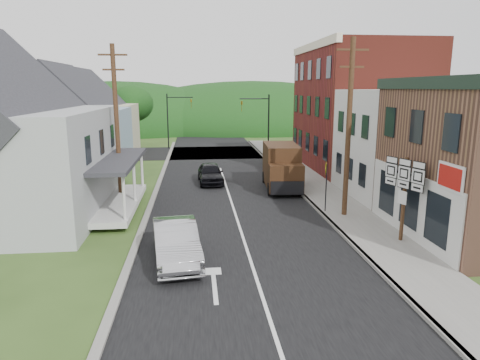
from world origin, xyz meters
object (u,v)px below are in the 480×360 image
object	(u,v)px
silver_sedan	(176,242)
delivery_van	(282,167)
route_sign_cluster	(404,187)
warning_sign	(326,179)
dark_sedan	(210,173)

from	to	relation	value
silver_sedan	delivery_van	bearing A→B (deg)	53.46
route_sign_cluster	warning_sign	bearing A→B (deg)	92.12
silver_sedan	delivery_van	world-z (taller)	delivery_van
delivery_van	warning_sign	bearing A→B (deg)	-74.81
dark_sedan	route_sign_cluster	size ratio (longest dim) A/B	1.14
silver_sedan	dark_sedan	size ratio (longest dim) A/B	1.13
silver_sedan	dark_sedan	xyz separation A→B (m)	(1.84, 13.79, -0.06)
route_sign_cluster	dark_sedan	bearing A→B (deg)	101.13
warning_sign	route_sign_cluster	bearing A→B (deg)	-46.19
silver_sedan	warning_sign	size ratio (longest dim) A/B	1.72
delivery_van	route_sign_cluster	distance (m)	11.09
dark_sedan	warning_sign	bearing A→B (deg)	-56.98
silver_sedan	dark_sedan	distance (m)	13.91
dark_sedan	route_sign_cluster	xyz separation A→B (m)	(7.70, -12.87, 1.80)
dark_sedan	warning_sign	world-z (taller)	warning_sign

